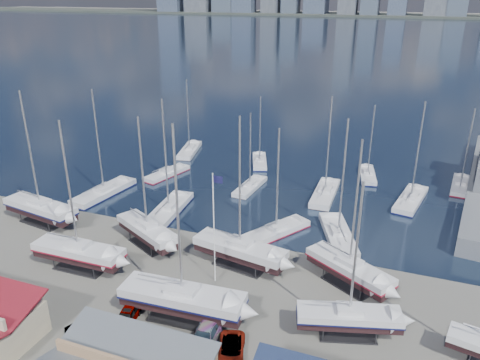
% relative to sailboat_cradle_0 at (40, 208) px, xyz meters
% --- Properties ---
extents(ground, '(1400.00, 1400.00, 0.00)m').
position_rel_sailboat_cradle_0_xyz_m(ground, '(27.16, -5.24, -2.17)').
color(ground, '#605E59').
rests_on(ground, ground).
extents(water, '(1400.00, 600.00, 0.40)m').
position_rel_sailboat_cradle_0_xyz_m(water, '(27.16, 304.76, -2.32)').
color(water, '#1B2B3F').
rests_on(water, ground).
extents(far_shore, '(1400.00, 80.00, 2.20)m').
position_rel_sailboat_cradle_0_xyz_m(far_shore, '(27.16, 564.76, -1.07)').
color(far_shore, '#2D332D').
rests_on(far_shore, ground).
extents(sailboat_cradle_0, '(11.53, 4.80, 17.92)m').
position_rel_sailboat_cradle_0_xyz_m(sailboat_cradle_0, '(0.00, 0.00, 0.00)').
color(sailboat_cradle_0, '#2D2D33').
rests_on(sailboat_cradle_0, ground).
extents(sailboat_cradle_1, '(10.74, 3.11, 17.21)m').
position_rel_sailboat_cradle_0_xyz_m(sailboat_cradle_1, '(12.04, -7.36, -0.04)').
color(sailboat_cradle_1, '#2D2D33').
rests_on(sailboat_cradle_1, ground).
extents(sailboat_cradle_2, '(10.14, 7.08, 16.26)m').
position_rel_sailboat_cradle_0_xyz_m(sailboat_cradle_2, '(16.51, -0.20, -0.08)').
color(sailboat_cradle_2, '#2D2D33').
rests_on(sailboat_cradle_2, ground).
extents(sailboat_cradle_3, '(12.21, 4.01, 19.21)m').
position_rel_sailboat_cradle_0_xyz_m(sailboat_cradle_3, '(26.82, -10.97, 0.07)').
color(sailboat_cradle_3, '#2D2D33').
rests_on(sailboat_cradle_3, ground).
extents(sailboat_cradle_4, '(11.17, 4.85, 17.52)m').
position_rel_sailboat_cradle_0_xyz_m(sailboat_cradle_4, '(28.68, -0.59, -0.02)').
color(sailboat_cradle_4, '#2D2D33').
rests_on(sailboat_cradle_4, ground).
extents(sailboat_cradle_5, '(9.70, 5.11, 15.17)m').
position_rel_sailboat_cradle_0_xyz_m(sailboat_cradle_5, '(41.89, -7.88, -0.14)').
color(sailboat_cradle_5, '#2D2D33').
rests_on(sailboat_cradle_5, ground).
extents(sailboat_cradle_6, '(10.06, 7.61, 16.23)m').
position_rel_sailboat_cradle_0_xyz_m(sailboat_cradle_6, '(40.74, -0.05, -0.09)').
color(sailboat_cradle_6, '#2D2D33').
rests_on(sailboat_cradle_6, ground).
extents(sailboat_moored_0, '(4.71, 11.73, 17.05)m').
position_rel_sailboat_cradle_0_xyz_m(sailboat_moored_0, '(2.25, 10.61, -1.86)').
color(sailboat_moored_0, black).
rests_on(sailboat_moored_0, water).
extents(sailboat_moored_1, '(4.78, 9.24, 13.30)m').
position_rel_sailboat_cradle_0_xyz_m(sailboat_moored_1, '(7.29, 21.15, -1.86)').
color(sailboat_moored_1, black).
rests_on(sailboat_moored_1, water).
extents(sailboat_moored_2, '(4.83, 10.14, 14.76)m').
position_rel_sailboat_cradle_0_xyz_m(sailboat_moored_2, '(5.45, 33.39, -1.85)').
color(sailboat_moored_2, black).
rests_on(sailboat_moored_2, water).
extents(sailboat_moored_3, '(4.22, 11.63, 17.03)m').
position_rel_sailboat_cradle_0_xyz_m(sailboat_moored_3, '(14.54, 8.58, -1.86)').
color(sailboat_moored_3, black).
rests_on(sailboat_moored_3, water).
extents(sailboat_moored_4, '(3.07, 8.69, 12.88)m').
position_rel_sailboat_cradle_0_xyz_m(sailboat_moored_4, '(22.33, 20.74, -1.85)').
color(sailboat_moored_4, black).
rests_on(sailboat_moored_4, water).
extents(sailboat_moored_5, '(5.17, 8.89, 12.83)m').
position_rel_sailboat_cradle_0_xyz_m(sailboat_moored_5, '(20.02, 32.40, -1.86)').
color(sailboat_moored_5, black).
rests_on(sailboat_moored_5, water).
extents(sailboat_moored_6, '(7.46, 9.91, 14.79)m').
position_rel_sailboat_cradle_0_xyz_m(sailboat_moored_6, '(30.38, 8.05, -1.86)').
color(sailboat_moored_6, black).
rests_on(sailboat_moored_6, water).
extents(sailboat_moored_7, '(3.22, 10.73, 16.11)m').
position_rel_sailboat_cradle_0_xyz_m(sailboat_moored_7, '(33.94, 22.09, -1.85)').
color(sailboat_moored_7, black).
rests_on(sailboat_moored_7, water).
extents(sailboat_moored_8, '(3.94, 8.89, 12.84)m').
position_rel_sailboat_cradle_0_xyz_m(sailboat_moored_8, '(39.07, 32.43, -1.86)').
color(sailboat_moored_8, black).
rests_on(sailboat_moored_8, water).
extents(sailboat_moored_9, '(6.73, 11.15, 16.29)m').
position_rel_sailboat_cradle_0_xyz_m(sailboat_moored_9, '(38.01, 9.81, -1.85)').
color(sailboat_moored_9, black).
rests_on(sailboat_moored_9, water).
extents(sailboat_moored_10, '(4.87, 10.97, 15.85)m').
position_rel_sailboat_cradle_0_xyz_m(sailboat_moored_10, '(46.21, 24.29, -1.86)').
color(sailboat_moored_10, black).
rests_on(sailboat_moored_10, water).
extents(sailboat_moored_11, '(3.45, 9.19, 13.41)m').
position_rel_sailboat_cradle_0_xyz_m(sailboat_moored_11, '(53.40, 32.99, -1.86)').
color(sailboat_moored_11, black).
rests_on(sailboat_moored_11, water).
extents(car_a, '(2.48, 4.45, 1.43)m').
position_rel_sailboat_cradle_0_xyz_m(car_a, '(22.18, -13.42, -1.45)').
color(car_a, gray).
rests_on(car_a, ground).
extents(car_b, '(4.30, 2.91, 1.34)m').
position_rel_sailboat_cradle_0_xyz_m(car_b, '(20.04, -17.20, -1.50)').
color(car_b, gray).
rests_on(car_b, ground).
extents(car_c, '(3.56, 5.23, 1.33)m').
position_rel_sailboat_cradle_0_xyz_m(car_c, '(33.01, -14.12, -1.51)').
color(car_c, gray).
rests_on(car_c, ground).
extents(car_d, '(2.50, 5.51, 1.57)m').
position_rel_sailboat_cradle_0_xyz_m(car_d, '(30.21, -13.40, -1.39)').
color(car_d, gray).
rests_on(car_d, ground).
extents(flagpole, '(1.10, 0.12, 12.52)m').
position_rel_sailboat_cradle_0_xyz_m(flagpole, '(27.29, -4.23, 5.07)').
color(flagpole, white).
rests_on(flagpole, ground).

